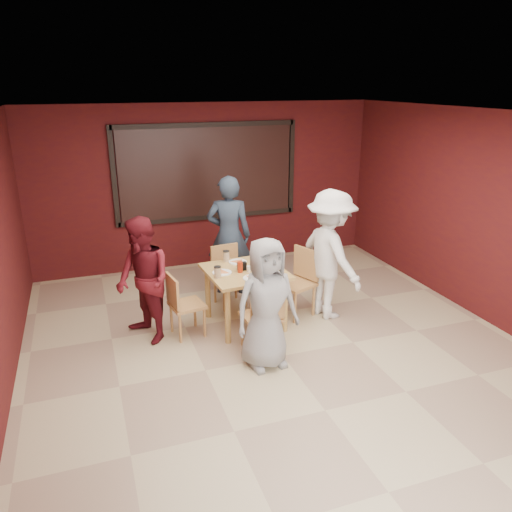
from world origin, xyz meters
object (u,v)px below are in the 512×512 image
object	(u,v)px
chair_front	(264,314)
chair_back	(228,272)
diner_front	(266,304)
chair_right	(300,278)
diner_right	(330,255)
chair_left	(182,302)
diner_left	(143,281)
dining_table	(245,277)
diner_back	(229,235)

from	to	relation	value
chair_front	chair_back	distance (m)	1.51
chair_front	diner_front	bearing A→B (deg)	-104.01
chair_right	diner_right	bearing A→B (deg)	-26.76
chair_left	chair_right	world-z (taller)	chair_right
diner_right	chair_right	bearing A→B (deg)	53.07
chair_front	chair_right	bearing A→B (deg)	44.80
chair_front	diner_left	world-z (taller)	diner_left
dining_table	diner_back	bearing A→B (deg)	83.95
chair_front	diner_back	xyz separation A→B (m)	(0.15, 1.92, 0.41)
chair_front	chair_right	xyz separation A→B (m)	(0.85, 0.84, 0.03)
diner_front	diner_back	distance (m)	2.21
chair_front	diner_left	bearing A→B (deg)	147.90
dining_table	diner_right	distance (m)	1.21
diner_left	chair_front	bearing A→B (deg)	36.09
dining_table	chair_right	distance (m)	0.84
diner_front	diner_back	xyz separation A→B (m)	(0.22, 2.19, 0.15)
diner_front	diner_right	distance (m)	1.59
chair_back	diner_back	bearing A→B (deg)	70.37
chair_left	diner_back	bearing A→B (deg)	50.17
diner_back	diner_right	distance (m)	1.65
chair_right	diner_right	size ratio (longest dim) A/B	0.53
diner_left	diner_right	size ratio (longest dim) A/B	0.89
chair_back	chair_left	bearing A→B (deg)	-137.27
dining_table	chair_front	bearing A→B (deg)	-91.97
chair_back	diner_left	world-z (taller)	diner_left
diner_right	diner_left	bearing A→B (deg)	76.44
dining_table	chair_back	xyz separation A→B (m)	(-0.02, 0.73, -0.19)
chair_right	diner_front	xyz separation A→B (m)	(-0.92, -1.11, 0.24)
dining_table	diner_left	world-z (taller)	diner_left
dining_table	chair_front	xyz separation A→B (m)	(-0.03, -0.78, -0.18)
chair_front	diner_left	size ratio (longest dim) A/B	0.56
diner_front	diner_right	bearing A→B (deg)	29.98
diner_front	chair_right	bearing A→B (deg)	44.49
chair_back	chair_right	xyz separation A→B (m)	(0.84, -0.67, 0.04)
chair_front	diner_front	distance (m)	0.39
chair_right	diner_left	xyz separation A→B (m)	(-2.13, -0.04, 0.27)
dining_table	chair_back	world-z (taller)	dining_table
diner_front	diner_back	size ratio (longest dim) A/B	0.84
chair_back	chair_right	size ratio (longest dim) A/B	0.93
diner_right	chair_front	bearing A→B (deg)	108.41
chair_right	diner_right	distance (m)	0.54
chair_front	diner_back	distance (m)	1.97
chair_front	diner_front	xyz separation A→B (m)	(-0.07, -0.27, 0.27)
chair_front	chair_back	bearing A→B (deg)	89.88
dining_table	chair_front	distance (m)	0.80
chair_front	chair_right	distance (m)	1.20
dining_table	diner_back	distance (m)	1.17
chair_front	chair_left	distance (m)	1.12
diner_front	diner_right	world-z (taller)	diner_right
diner_front	diner_right	size ratio (longest dim) A/B	0.86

